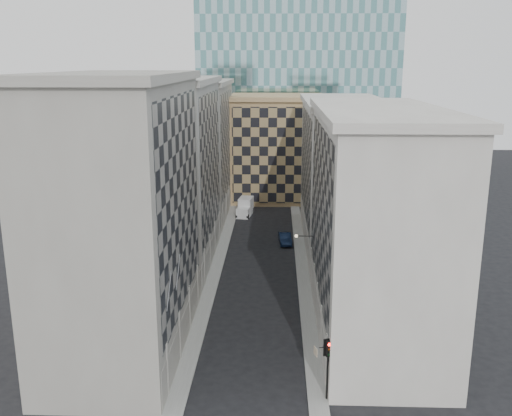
# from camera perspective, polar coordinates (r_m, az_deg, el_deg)

# --- Properties ---
(sidewalk_west) EXTENTS (1.50, 100.00, 0.15)m
(sidewalk_west) POSITION_cam_1_polar(r_m,az_deg,el_deg) (69.97, -4.00, -6.06)
(sidewalk_west) COLOR gray
(sidewalk_west) RESTS_ON ground
(sidewalk_east) EXTENTS (1.50, 100.00, 0.15)m
(sidewalk_east) POSITION_cam_1_polar(r_m,az_deg,el_deg) (69.67, 4.67, -6.17)
(sidewalk_east) COLOR gray
(sidewalk_east) RESTS_ON ground
(bldg_left_a) EXTENTS (10.80, 22.80, 23.70)m
(bldg_left_a) POSITION_cam_1_polar(r_m,az_deg,el_deg) (49.59, -13.04, -0.79)
(bldg_left_a) COLOR gray
(bldg_left_a) RESTS_ON ground
(bldg_left_b) EXTENTS (10.80, 22.80, 22.70)m
(bldg_left_b) POSITION_cam_1_polar(r_m,az_deg,el_deg) (70.62, -8.46, 3.50)
(bldg_left_b) COLOR #9B9990
(bldg_left_b) RESTS_ON ground
(bldg_left_c) EXTENTS (10.80, 22.80, 21.70)m
(bldg_left_c) POSITION_cam_1_polar(r_m,az_deg,el_deg) (92.11, -5.98, 5.79)
(bldg_left_c) COLOR gray
(bldg_left_c) RESTS_ON ground
(bldg_right_a) EXTENTS (10.80, 26.80, 20.70)m
(bldg_right_a) POSITION_cam_1_polar(r_m,az_deg,el_deg) (52.87, 11.68, -1.45)
(bldg_right_a) COLOR beige
(bldg_right_a) RESTS_ON ground
(bldg_right_b) EXTENTS (10.80, 28.80, 19.70)m
(bldg_right_b) POSITION_cam_1_polar(r_m,az_deg,el_deg) (79.04, 8.55, 3.56)
(bldg_right_b) COLOR beige
(bldg_right_b) RESTS_ON ground
(tan_block) EXTENTS (16.80, 14.80, 18.80)m
(tan_block) POSITION_cam_1_polar(r_m,az_deg,el_deg) (104.16, 2.10, 6.08)
(tan_block) COLOR tan
(tan_block) RESTS_ON ground
(church_tower) EXTENTS (7.20, 7.20, 51.50)m
(church_tower) POSITION_cam_1_polar(r_m,az_deg,el_deg) (117.21, 1.18, 15.60)
(church_tower) COLOR #2B2621
(church_tower) RESTS_ON ground
(flagpoles_left) EXTENTS (0.10, 6.33, 2.33)m
(flagpoles_left) POSITION_cam_1_polar(r_m,az_deg,el_deg) (45.05, -8.23, -7.23)
(flagpoles_left) COLOR gray
(flagpoles_left) RESTS_ON ground
(bracket_lamp) EXTENTS (1.98, 0.36, 0.36)m
(bracket_lamp) POSITION_cam_1_polar(r_m,az_deg,el_deg) (61.97, 4.21, -2.81)
(bracket_lamp) COLOR black
(bracket_lamp) RESTS_ON ground
(traffic_light) EXTENTS (0.59, 0.58, 4.79)m
(traffic_light) POSITION_cam_1_polar(r_m,az_deg,el_deg) (43.37, 7.21, -14.55)
(traffic_light) COLOR black
(traffic_light) RESTS_ON sidewalk_east
(box_truck) EXTENTS (2.75, 5.31, 2.78)m
(box_truck) POSITION_cam_1_polar(r_m,az_deg,el_deg) (93.72, -1.09, 0.02)
(box_truck) COLOR silver
(box_truck) RESTS_ON ground
(dark_car) EXTENTS (1.98, 4.72, 1.52)m
(dark_car) POSITION_cam_1_polar(r_m,az_deg,el_deg) (79.23, 2.92, -3.05)
(dark_car) COLOR #0E1A34
(dark_car) RESTS_ON ground
(shop_sign) EXTENTS (1.08, 0.63, 0.72)m
(shop_sign) POSITION_cam_1_polar(r_m,az_deg,el_deg) (43.51, 6.06, -14.04)
(shop_sign) COLOR black
(shop_sign) RESTS_ON ground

